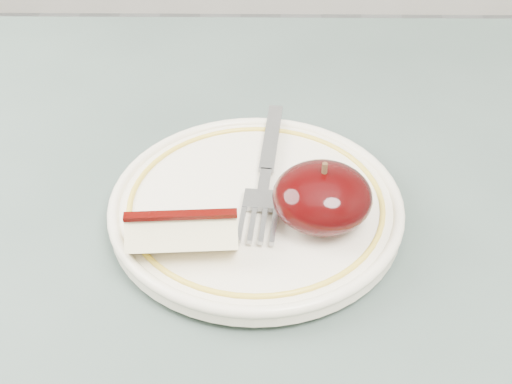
{
  "coord_description": "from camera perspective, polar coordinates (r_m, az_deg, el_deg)",
  "views": [
    {
      "loc": [
        0.08,
        -0.3,
        1.12
      ],
      "look_at": [
        0.07,
        0.11,
        0.78
      ],
      "focal_mm": 50.0,
      "sensor_mm": 36.0,
      "label": 1
    }
  ],
  "objects": [
    {
      "name": "plate",
      "position": [
        0.54,
        0.0,
        -1.14
      ],
      "size": [
        0.22,
        0.22,
        0.02
      ],
      "color": "beige",
      "rests_on": "table"
    },
    {
      "name": "fork",
      "position": [
        0.56,
        0.81,
        1.66
      ],
      "size": [
        0.04,
        0.17,
        0.0
      ],
      "rotation": [
        0.0,
        0.0,
        1.47
      ],
      "color": "gray",
      "rests_on": "plate"
    },
    {
      "name": "apple_half",
      "position": [
        0.51,
        5.33,
        -0.4
      ],
      "size": [
        0.07,
        0.07,
        0.05
      ],
      "color": "black",
      "rests_on": "plate"
    },
    {
      "name": "apple_wedge",
      "position": [
        0.49,
        -5.93,
        -3.37
      ],
      "size": [
        0.08,
        0.04,
        0.04
      ],
      "rotation": [
        0.0,
        0.0,
        0.06
      ],
      "color": "#FCEEB9",
      "rests_on": "plate"
    }
  ]
}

